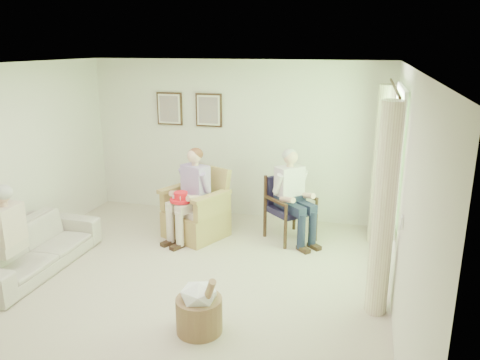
{
  "coord_description": "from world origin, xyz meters",
  "views": [
    {
      "loc": [
        2.1,
        -4.6,
        2.82
      ],
      "look_at": [
        0.48,
        1.28,
        1.05
      ],
      "focal_mm": 35.0,
      "sensor_mm": 36.0,
      "label": 1
    }
  ],
  "objects_px": {
    "wicker_armchair": "(197,215)",
    "hatbox": "(199,307)",
    "person_wicker": "(192,189)",
    "person_sofa": "(2,232)",
    "person_dark": "(290,190)",
    "red_hat": "(181,198)",
    "sofa": "(34,248)",
    "wood_armchair": "(291,205)"
  },
  "relations": [
    {
      "from": "wicker_armchair",
      "to": "person_dark",
      "type": "bearing_deg",
      "value": 32.28
    },
    {
      "from": "red_hat",
      "to": "hatbox",
      "type": "bearing_deg",
      "value": -63.41
    },
    {
      "from": "wicker_armchair",
      "to": "hatbox",
      "type": "height_order",
      "value": "wicker_armchair"
    },
    {
      "from": "person_dark",
      "to": "person_sofa",
      "type": "height_order",
      "value": "person_dark"
    },
    {
      "from": "sofa",
      "to": "hatbox",
      "type": "bearing_deg",
      "value": -106.13
    },
    {
      "from": "person_sofa",
      "to": "sofa",
      "type": "bearing_deg",
      "value": 176.91
    },
    {
      "from": "person_wicker",
      "to": "hatbox",
      "type": "relative_size",
      "value": 1.95
    },
    {
      "from": "person_dark",
      "to": "red_hat",
      "type": "bearing_deg",
      "value": 151.95
    },
    {
      "from": "person_wicker",
      "to": "person_sofa",
      "type": "bearing_deg",
      "value": -105.18
    },
    {
      "from": "wood_armchair",
      "to": "person_sofa",
      "type": "height_order",
      "value": "person_sofa"
    },
    {
      "from": "person_sofa",
      "to": "red_hat",
      "type": "bearing_deg",
      "value": 136.07
    },
    {
      "from": "person_dark",
      "to": "hatbox",
      "type": "xyz_separation_m",
      "value": [
        -0.49,
        -2.53,
        -0.52
      ]
    },
    {
      "from": "person_sofa",
      "to": "person_dark",
      "type": "bearing_deg",
      "value": 123.74
    },
    {
      "from": "person_dark",
      "to": "wicker_armchair",
      "type": "bearing_deg",
      "value": 140.95
    },
    {
      "from": "red_hat",
      "to": "person_dark",
      "type": "bearing_deg",
      "value": 18.43
    },
    {
      "from": "wicker_armchair",
      "to": "hatbox",
      "type": "relative_size",
      "value": 1.5
    },
    {
      "from": "sofa",
      "to": "person_wicker",
      "type": "bearing_deg",
      "value": -48.09
    },
    {
      "from": "wicker_armchair",
      "to": "wood_armchair",
      "type": "xyz_separation_m",
      "value": [
        1.39,
        0.34,
        0.18
      ]
    },
    {
      "from": "person_dark",
      "to": "person_sofa",
      "type": "bearing_deg",
      "value": 170.35
    },
    {
      "from": "red_hat",
      "to": "hatbox",
      "type": "distance_m",
      "value": 2.31
    },
    {
      "from": "wood_armchair",
      "to": "red_hat",
      "type": "relative_size",
      "value": 2.91
    },
    {
      "from": "wicker_armchair",
      "to": "hatbox",
      "type": "distance_m",
      "value": 2.52
    },
    {
      "from": "sofa",
      "to": "person_wicker",
      "type": "distance_m",
      "value": 2.26
    },
    {
      "from": "person_wicker",
      "to": "red_hat",
      "type": "height_order",
      "value": "person_wicker"
    },
    {
      "from": "person_wicker",
      "to": "person_dark",
      "type": "xyz_separation_m",
      "value": [
        1.39,
        0.32,
        -0.0
      ]
    },
    {
      "from": "red_hat",
      "to": "hatbox",
      "type": "height_order",
      "value": "red_hat"
    },
    {
      "from": "person_wicker",
      "to": "hatbox",
      "type": "distance_m",
      "value": 2.44
    },
    {
      "from": "person_sofa",
      "to": "red_hat",
      "type": "xyz_separation_m",
      "value": [
        1.53,
        1.77,
        -0.01
      ]
    },
    {
      "from": "person_dark",
      "to": "person_wicker",
      "type": "bearing_deg",
      "value": 146.43
    },
    {
      "from": "person_wicker",
      "to": "hatbox",
      "type": "xyz_separation_m",
      "value": [
        0.91,
        -2.21,
        -0.52
      ]
    },
    {
      "from": "red_hat",
      "to": "person_wicker",
      "type": "bearing_deg",
      "value": 58.95
    },
    {
      "from": "sofa",
      "to": "wood_armchair",
      "type": "bearing_deg",
      "value": -57.3
    },
    {
      "from": "wood_armchair",
      "to": "person_wicker",
      "type": "relative_size",
      "value": 0.69
    },
    {
      "from": "wood_armchair",
      "to": "person_sofa",
      "type": "distance_m",
      "value": 3.89
    },
    {
      "from": "person_wicker",
      "to": "red_hat",
      "type": "bearing_deg",
      "value": -96.19
    },
    {
      "from": "wood_armchair",
      "to": "sofa",
      "type": "xyz_separation_m",
      "value": [
        -3.04,
        -1.95,
        -0.23
      ]
    },
    {
      "from": "wicker_armchair",
      "to": "person_dark",
      "type": "xyz_separation_m",
      "value": [
        1.39,
        0.18,
        0.46
      ]
    },
    {
      "from": "sofa",
      "to": "person_wicker",
      "type": "relative_size",
      "value": 1.46
    },
    {
      "from": "person_sofa",
      "to": "person_wicker",
      "type": "bearing_deg",
      "value": 136.88
    },
    {
      "from": "person_sofa",
      "to": "hatbox",
      "type": "height_order",
      "value": "person_sofa"
    },
    {
      "from": "person_sofa",
      "to": "wood_armchair",
      "type": "bearing_deg",
      "value": 125.58
    },
    {
      "from": "hatbox",
      "to": "red_hat",
      "type": "bearing_deg",
      "value": 116.59
    }
  ]
}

